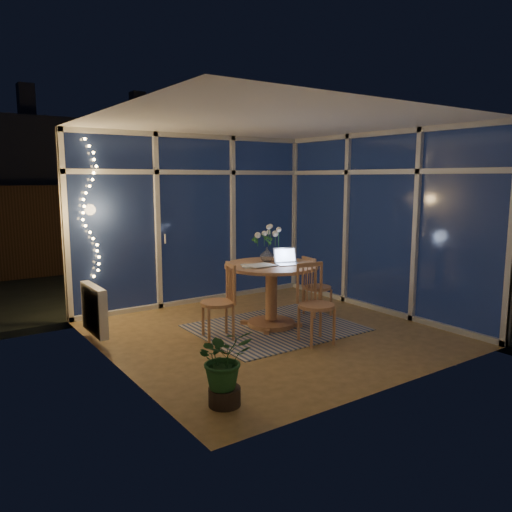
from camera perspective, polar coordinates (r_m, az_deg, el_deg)
name	(u,v)px	position (r m, az deg, el deg)	size (l,w,h in m)	color
floor	(271,333)	(6.41, 1.68, -8.74)	(4.00, 4.00, 0.00)	brown
ceiling	(272,122)	(6.14, 1.79, 15.06)	(4.00, 4.00, 0.00)	white
wall_back	(195,220)	(7.83, -6.99, 4.14)	(4.00, 0.04, 2.60)	silver
wall_front	(402,250)	(4.69, 16.37, 0.68)	(4.00, 0.04, 2.60)	silver
wall_left	(111,243)	(5.22, -16.26, 1.48)	(0.04, 4.00, 2.60)	silver
wall_right	(382,223)	(7.49, 14.17, 3.73)	(0.04, 4.00, 2.60)	silver
window_wall_back	(196,220)	(7.80, -6.86, 4.13)	(4.00, 0.10, 2.60)	silver
window_wall_right	(380,223)	(7.46, 13.97, 3.71)	(0.10, 4.00, 2.60)	silver
radiator	(94,309)	(6.25, -18.02, -5.83)	(0.10, 0.70, 0.58)	silver
fairy_lights	(89,209)	(7.09, -18.50, 5.08)	(0.24, 0.10, 1.85)	#FFC166
garden_patio	(151,272)	(10.92, -11.86, -1.84)	(12.00, 6.00, 0.10)	black
garden_fence	(119,227)	(11.08, -15.42, 3.20)	(11.00, 0.08, 1.80)	#362413
neighbour_roof	(88,168)	(13.98, -18.60, 9.52)	(7.00, 3.00, 2.20)	#2F3138
garden_shrubs	(116,266)	(8.91, -15.67, -1.06)	(0.90, 0.90, 0.90)	black
rug	(276,328)	(6.59, 2.26, -8.18)	(2.02, 1.61, 0.01)	beige
dining_table	(271,296)	(6.56, 1.76, -4.54)	(1.22, 1.22, 0.83)	#A7704B
chair_left	(218,301)	(6.06, -4.41, -5.17)	(0.44, 0.44, 0.94)	#A7704B
chair_right	(318,286)	(7.10, 7.05, -3.41)	(0.40, 0.40, 0.87)	#A7704B
chair_front	(317,304)	(5.93, 6.94, -5.43)	(0.44, 0.44, 0.96)	#A7704B
laptop	(288,256)	(6.44, 3.72, 0.01)	(0.31, 0.27, 0.23)	#BBBBBF
flower_vase	(267,254)	(6.67, 1.25, 0.26)	(0.20, 0.20, 0.21)	white
bowl	(286,259)	(6.76, 3.45, -0.37)	(0.15, 0.15, 0.04)	silver
newspapers	(257,265)	(6.33, 0.15, -1.08)	(0.35, 0.27, 0.02)	silver
phone	(277,265)	(6.38, 2.44, -1.05)	(0.11, 0.05, 0.01)	black
potted_plant	(224,363)	(4.36, -3.66, -12.13)	(0.54, 0.47, 0.76)	#1B4D23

